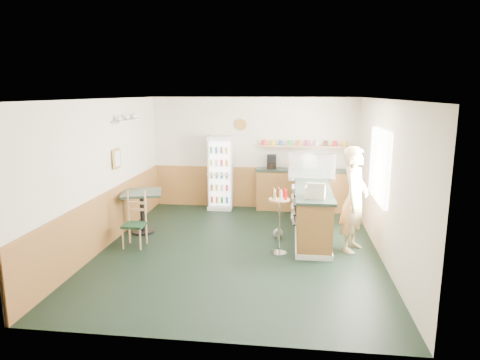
% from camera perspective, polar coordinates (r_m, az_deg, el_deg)
% --- Properties ---
extents(ground, '(6.00, 6.00, 0.00)m').
position_cam_1_polar(ground, '(7.93, -0.19, -9.16)').
color(ground, black).
rests_on(ground, ground).
extents(room_envelope, '(5.04, 6.02, 2.72)m').
position_cam_1_polar(room_envelope, '(8.27, -1.13, 2.65)').
color(room_envelope, beige).
rests_on(room_envelope, ground).
extents(service_counter, '(0.68, 3.01, 1.01)m').
position_cam_1_polar(service_counter, '(8.76, 9.52, -4.12)').
color(service_counter, '#9E6E33').
rests_on(service_counter, ground).
extents(back_counter, '(2.24, 0.42, 1.69)m').
position_cam_1_polar(back_counter, '(10.41, 8.26, -1.05)').
color(back_counter, '#9E6E33').
rests_on(back_counter, ground).
extents(drinks_fridge, '(0.59, 0.52, 1.77)m').
position_cam_1_polar(drinks_fridge, '(10.42, -2.60, 0.95)').
color(drinks_fridge, silver).
rests_on(drinks_fridge, ground).
extents(display_case, '(0.97, 0.51, 0.55)m').
position_cam_1_polar(display_case, '(9.13, 9.54, 1.82)').
color(display_case, silver).
rests_on(display_case, service_counter).
extents(cash_register, '(0.39, 0.40, 0.20)m').
position_cam_1_polar(cash_register, '(7.57, 10.00, -1.57)').
color(cash_register, beige).
rests_on(cash_register, service_counter).
extents(shopkeeper, '(0.67, 0.76, 1.89)m').
position_cam_1_polar(shopkeeper, '(7.86, 15.01, -2.52)').
color(shopkeeper, tan).
rests_on(shopkeeper, ground).
extents(condiment_stand, '(0.37, 0.37, 1.16)m').
position_cam_1_polar(condiment_stand, '(7.51, 5.24, -4.36)').
color(condiment_stand, silver).
rests_on(condiment_stand, ground).
extents(newspaper_rack, '(0.10, 0.48, 0.76)m').
position_cam_1_polar(newspaper_rack, '(8.63, 7.20, -3.30)').
color(newspaper_rack, black).
rests_on(newspaper_rack, ground).
extents(cafe_table, '(0.97, 0.97, 0.86)m').
position_cam_1_polar(cafe_table, '(8.84, -12.95, -3.14)').
color(cafe_table, black).
rests_on(cafe_table, ground).
extents(cafe_chair, '(0.39, 0.39, 1.04)m').
position_cam_1_polar(cafe_chair, '(8.19, -13.76, -4.83)').
color(cafe_chair, black).
rests_on(cafe_chair, ground).
extents(dog_doorstop, '(0.19, 0.25, 0.23)m').
position_cam_1_polar(dog_doorstop, '(8.46, 5.10, -7.06)').
color(dog_doorstop, gray).
rests_on(dog_doorstop, ground).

